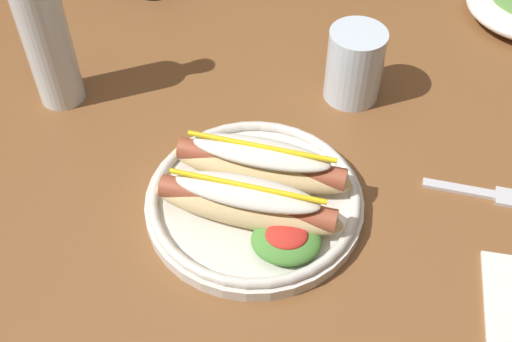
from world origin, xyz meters
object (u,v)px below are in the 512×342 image
fork (483,193)px  water_cup (354,65)px  glass_bottle (47,39)px  hot_dog_plate (256,195)px

fork → water_cup: water_cup is taller
fork → water_cup: bearing=141.8°
glass_bottle → fork: bearing=-14.5°
fork → glass_bottle: glass_bottle is taller
hot_dog_plate → glass_bottle: size_ratio=1.03×
hot_dog_plate → glass_bottle: (-0.28, 0.18, 0.07)m
hot_dog_plate → glass_bottle: bearing=146.8°
fork → water_cup: 0.23m
fork → water_cup: (-0.15, 0.17, 0.05)m
hot_dog_plate → water_cup: water_cup is taller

